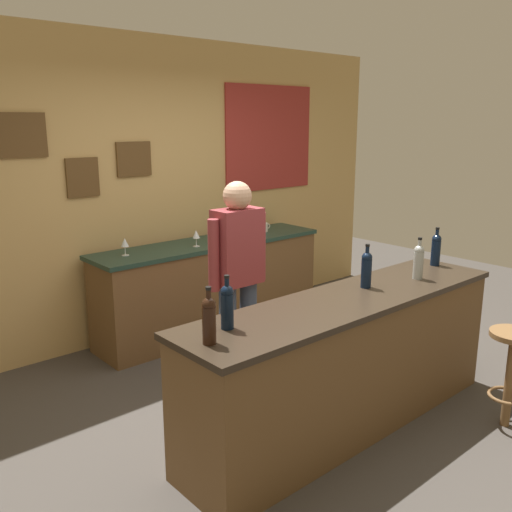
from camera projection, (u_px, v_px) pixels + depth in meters
name	position (u px, v px, depth m)	size (l,w,h in m)	color
ground_plane	(303.00, 403.00, 4.11)	(10.00, 10.00, 0.00)	#423D38
back_wall	(154.00, 188.00, 5.27)	(6.00, 0.09, 2.80)	tan
bar_counter	(347.00, 362.00, 3.70)	(2.57, 0.60, 0.92)	brown
side_counter	(212.00, 286.00, 5.46)	(2.41, 0.56, 0.90)	brown
bartender	(238.00, 274.00, 4.09)	(0.52, 0.21, 1.62)	#384766
bar_stool	(512.00, 363.00, 3.70)	(0.32, 0.32, 0.68)	brown
wine_bottle_a	(209.00, 319.00, 2.82)	(0.07, 0.07, 0.31)	black
wine_bottle_b	(227.00, 305.00, 3.02)	(0.07, 0.07, 0.31)	black
wine_bottle_c	(366.00, 268.00, 3.77)	(0.07, 0.07, 0.31)	black
wine_bottle_d	(419.00, 261.00, 3.98)	(0.07, 0.07, 0.31)	#999E99
wine_bottle_e	(436.00, 249.00, 4.36)	(0.07, 0.07, 0.31)	black
wine_glass_a	(125.00, 243.00, 4.76)	(0.07, 0.07, 0.16)	silver
wine_glass_b	(196.00, 235.00, 5.11)	(0.07, 0.07, 0.16)	silver
wine_glass_c	(214.00, 230.00, 5.34)	(0.07, 0.07, 0.16)	silver
coffee_mug	(264.00, 227.00, 5.81)	(0.12, 0.08, 0.09)	silver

